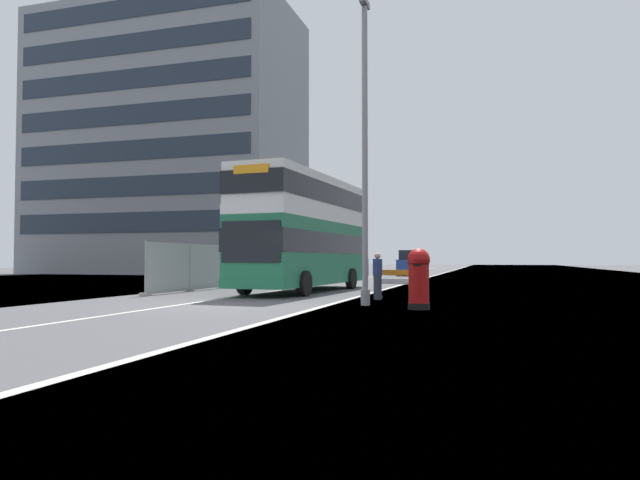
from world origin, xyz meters
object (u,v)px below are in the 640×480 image
(double_decker_bus, at_px, (304,231))
(car_oncoming_near, at_px, (352,264))
(car_receding_mid, at_px, (410,264))
(roadworks_barrier, at_px, (397,281))
(red_pillar_postbox, at_px, (419,276))
(lamppost_foreground, at_px, (365,159))
(pedestrian_at_kerb, at_px, (378,276))

(double_decker_bus, distance_m, car_oncoming_near, 20.07)
(car_receding_mid, bearing_deg, car_oncoming_near, -120.21)
(roadworks_barrier, bearing_deg, red_pillar_postbox, -72.27)
(lamppost_foreground, xyz_separation_m, pedestrian_at_kerb, (-0.13, 2.66, -3.77))
(red_pillar_postbox, relative_size, roadworks_barrier, 1.19)
(red_pillar_postbox, bearing_deg, pedestrian_at_kerb, 118.01)
(red_pillar_postbox, height_order, roadworks_barrier, red_pillar_postbox)
(lamppost_foreground, bearing_deg, red_pillar_postbox, -27.90)
(roadworks_barrier, xyz_separation_m, pedestrian_at_kerb, (-0.60, -0.50, 0.20))
(lamppost_foreground, relative_size, red_pillar_postbox, 5.53)
(car_receding_mid, bearing_deg, double_decker_bus, -92.28)
(roadworks_barrier, xyz_separation_m, car_receding_mid, (-3.71, 29.81, 0.40))
(lamppost_foreground, relative_size, car_oncoming_near, 2.28)
(red_pillar_postbox, xyz_separation_m, roadworks_barrier, (-1.31, 4.11, -0.33))
(double_decker_bus, bearing_deg, roadworks_barrier, -37.41)
(red_pillar_postbox, distance_m, car_oncoming_near, 28.91)
(double_decker_bus, relative_size, red_pillar_postbox, 6.04)
(roadworks_barrier, distance_m, pedestrian_at_kerb, 0.81)
(double_decker_bus, height_order, red_pillar_postbox, double_decker_bus)
(double_decker_bus, distance_m, red_pillar_postbox, 9.98)
(pedestrian_at_kerb, bearing_deg, car_receding_mid, 95.84)
(roadworks_barrier, height_order, car_oncoming_near, car_oncoming_near)
(roadworks_barrier, bearing_deg, double_decker_bus, 142.59)
(car_receding_mid, relative_size, pedestrian_at_kerb, 2.66)
(double_decker_bus, xyz_separation_m, car_receding_mid, (1.04, 26.18, -1.68))
(roadworks_barrier, distance_m, car_receding_mid, 30.04)
(roadworks_barrier, distance_m, car_oncoming_near, 24.60)
(double_decker_bus, distance_m, car_receding_mid, 26.25)
(red_pillar_postbox, xyz_separation_m, pedestrian_at_kerb, (-1.92, 3.60, -0.12))
(lamppost_foreground, bearing_deg, car_receding_mid, 95.61)
(red_pillar_postbox, bearing_deg, lamppost_foreground, 152.10)
(lamppost_foreground, height_order, car_receding_mid, lamppost_foreground)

